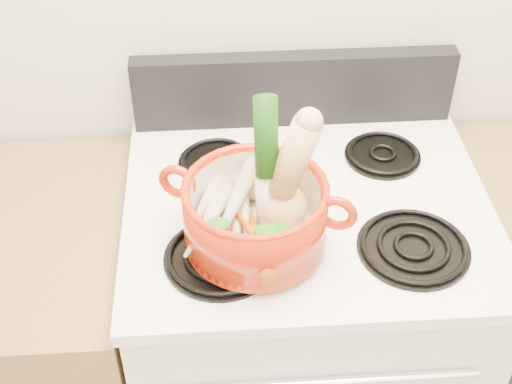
{
  "coord_description": "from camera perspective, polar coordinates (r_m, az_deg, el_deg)",
  "views": [
    {
      "loc": [
        -0.19,
        0.27,
        1.96
      ],
      "look_at": [
        -0.12,
        1.25,
        1.11
      ],
      "focal_mm": 50.0,
      "sensor_mm": 36.0,
      "label": 1
    }
  ],
  "objects": [
    {
      "name": "pot_handle_right",
      "position": [
        1.3,
        6.5,
        -1.69
      ],
      "size": [
        0.08,
        0.04,
        0.08
      ],
      "primitive_type": "torus",
      "rotation": [
        1.57,
        0.0,
        -0.36
      ],
      "color": "#A6220A",
      "rests_on": "dutch_oven"
    },
    {
      "name": "burner_back_left",
      "position": [
        1.61,
        -3.16,
        2.51
      ],
      "size": [
        0.17,
        0.17,
        0.02
      ],
      "primitive_type": "cylinder",
      "color": "black",
      "rests_on": "cooktop"
    },
    {
      "name": "ginger",
      "position": [
        1.45,
        0.41,
        0.47
      ],
      "size": [
        0.11,
        0.09,
        0.05
      ],
      "primitive_type": "ellipsoid",
      "rotation": [
        0.0,
        0.0,
        0.2
      ],
      "color": "tan",
      "rests_on": "dutch_oven"
    },
    {
      "name": "pot_handle_left",
      "position": [
        1.37,
        -6.29,
        0.84
      ],
      "size": [
        0.08,
        0.04,
        0.08
      ],
      "primitive_type": "torus",
      "rotation": [
        1.57,
        0.0,
        -0.36
      ],
      "color": "#A6220A",
      "rests_on": "dutch_oven"
    },
    {
      "name": "control_backsplash",
      "position": [
        1.71,
        3.04,
        8.24
      ],
      "size": [
        0.76,
        0.05,
        0.18
      ],
      "primitive_type": "cube",
      "color": "black",
      "rests_on": "cooktop"
    },
    {
      "name": "leek",
      "position": [
        1.31,
        0.85,
        2.12
      ],
      "size": [
        0.05,
        0.11,
        0.29
      ],
      "primitive_type": "cylinder",
      "rotation": [
        -0.21,
        0.0,
        0.07
      ],
      "color": "silver",
      "rests_on": "dutch_oven"
    },
    {
      "name": "parsnip_1",
      "position": [
        1.37,
        -3.88,
        -2.33
      ],
      "size": [
        0.12,
        0.18,
        0.05
      ],
      "primitive_type": "cone",
      "rotation": [
        1.66,
        0.0,
        -0.53
      ],
      "color": "beige",
      "rests_on": "dutch_oven"
    },
    {
      "name": "stove_body",
      "position": [
        1.88,
        3.43,
        -11.96
      ],
      "size": [
        0.76,
        0.65,
        0.92
      ],
      "primitive_type": "cube",
      "color": "silver",
      "rests_on": "floor"
    },
    {
      "name": "oven_handle",
      "position": [
        1.43,
        5.56,
        -14.98
      ],
      "size": [
        0.6,
        0.02,
        0.02
      ],
      "primitive_type": "cylinder",
      "rotation": [
        0.0,
        1.57,
        0.0
      ],
      "color": "silver",
      "rests_on": "stove_body"
    },
    {
      "name": "parsnip_2",
      "position": [
        1.4,
        -1.03,
        -0.87
      ],
      "size": [
        0.05,
        0.18,
        0.06
      ],
      "primitive_type": "cone",
      "rotation": [
        1.66,
        0.0,
        0.05
      ],
      "color": "beige",
      "rests_on": "dutch_oven"
    },
    {
      "name": "dutch_oven",
      "position": [
        1.36,
        -0.06,
        -1.87
      ],
      "size": [
        0.35,
        0.35,
        0.14
      ],
      "primitive_type": "cylinder",
      "rotation": [
        0.0,
        0.0,
        -0.36
      ],
      "color": "#A6220A",
      "rests_on": "burner_front_left"
    },
    {
      "name": "carrot_2",
      "position": [
        1.33,
        0.18,
        -3.89
      ],
      "size": [
        0.1,
        0.15,
        0.04
      ],
      "primitive_type": "cone",
      "rotation": [
        1.66,
        0.0,
        0.49
      ],
      "color": "#E04E0B",
      "rests_on": "dutch_oven"
    },
    {
      "name": "parsnip_4",
      "position": [
        1.4,
        -3.7,
        0.01
      ],
      "size": [
        0.12,
        0.21,
        0.06
      ],
      "primitive_type": "cone",
      "rotation": [
        1.66,
        0.0,
        -0.4
      ],
      "color": "beige",
      "rests_on": "dutch_oven"
    },
    {
      "name": "carrot_0",
      "position": [
        1.33,
        0.24,
        -4.28
      ],
      "size": [
        0.05,
        0.17,
        0.05
      ],
      "primitive_type": "cone",
      "rotation": [
        1.66,
        0.0,
        0.13
      ],
      "color": "#C25D09",
      "rests_on": "dutch_oven"
    },
    {
      "name": "burner_back_right",
      "position": [
        1.66,
        10.1,
        3.03
      ],
      "size": [
        0.17,
        0.17,
        0.02
      ],
      "primitive_type": "cylinder",
      "color": "black",
      "rests_on": "cooktop"
    },
    {
      "name": "squash",
      "position": [
        1.32,
        2.26,
        1.34
      ],
      "size": [
        0.17,
        0.1,
        0.26
      ],
      "primitive_type": null,
      "rotation": [
        0.0,
        0.3,
        0.02
      ],
      "color": "tan",
      "rests_on": "dutch_oven"
    },
    {
      "name": "parsnip_0",
      "position": [
        1.4,
        -1.56,
        -1.11
      ],
      "size": [
        0.06,
        0.24,
        0.06
      ],
      "primitive_type": "cone",
      "rotation": [
        1.66,
        0.0,
        -0.05
      ],
      "color": "#EDE6C1",
      "rests_on": "dutch_oven"
    },
    {
      "name": "carrot_1",
      "position": [
        1.35,
        -2.48,
        -3.37
      ],
      "size": [
        0.07,
        0.16,
        0.05
      ],
      "primitive_type": "cone",
      "rotation": [
        1.66,
        0.0,
        -0.26
      ],
      "color": "#C44009",
      "rests_on": "dutch_oven"
    },
    {
      "name": "burner_front_left",
      "position": [
        1.39,
        -2.83,
        -5.15
      ],
      "size": [
        0.22,
        0.22,
        0.02
      ],
      "primitive_type": "cylinder",
      "color": "black",
      "rests_on": "cooktop"
    },
    {
      "name": "parsnip_3",
      "position": [
        1.38,
        -3.61,
        -1.44
      ],
      "size": [
        0.1,
        0.17,
        0.05
      ],
      "primitive_type": "cone",
      "rotation": [
        1.66,
        0.0,
        -0.43
      ],
      "color": "beige",
      "rests_on": "dutch_oven"
    },
    {
      "name": "cooktop",
      "position": [
        1.53,
        4.12,
        -1.13
      ],
      "size": [
        0.78,
        0.67,
        0.03
      ],
      "primitive_type": "cube",
      "color": "white",
      "rests_on": "stove_body"
    },
    {
      "name": "burner_front_right",
      "position": [
        1.44,
        12.5,
        -4.29
      ],
      "size": [
        0.22,
        0.22,
        0.02
      ],
      "primitive_type": "cylinder",
      "color": "black",
      "rests_on": "cooktop"
    },
    {
      "name": "parsnip_5",
      "position": [
        1.36,
        -1.75,
        -0.92
      ],
      "size": [
        0.13,
        0.23,
        0.06
      ],
      "primitive_type": "cone",
      "rotation": [
        1.66,
        0.0,
        -0.4
      ],
      "color": "beige",
      "rests_on": "dutch_oven"
    }
  ]
}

